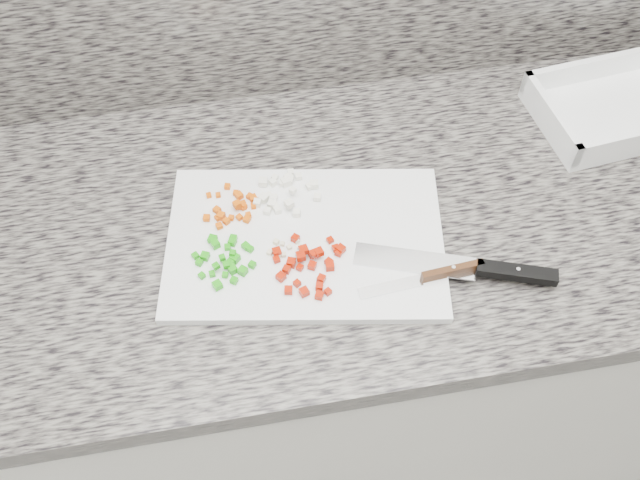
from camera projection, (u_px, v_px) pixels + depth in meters
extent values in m
cube|color=white|center=(332.00, 345.00, 1.54)|extent=(3.92, 0.62, 0.86)
cube|color=#68645C|center=(335.00, 219.00, 1.17)|extent=(3.96, 0.64, 0.04)
cube|color=white|center=(305.00, 242.00, 1.11)|extent=(0.47, 0.35, 0.01)
cube|color=#D05004|center=(237.00, 205.00, 1.13)|extent=(0.01, 0.01, 0.01)
cube|color=#D05004|center=(239.00, 217.00, 1.12)|extent=(0.01, 0.01, 0.01)
cube|color=#D05004|center=(226.00, 221.00, 1.12)|extent=(0.01, 0.01, 0.01)
cube|color=#D05004|center=(253.00, 199.00, 1.14)|extent=(0.01, 0.01, 0.01)
cube|color=#D05004|center=(237.00, 205.00, 1.14)|extent=(0.01, 0.01, 0.01)
cube|color=#D05004|center=(221.00, 216.00, 1.12)|extent=(0.02, 0.02, 0.01)
cube|color=#D05004|center=(231.00, 218.00, 1.12)|extent=(0.01, 0.01, 0.01)
cube|color=#D05004|center=(250.00, 196.00, 1.15)|extent=(0.01, 0.01, 0.01)
cube|color=#D05004|center=(217.00, 210.00, 1.13)|extent=(0.01, 0.01, 0.01)
cube|color=#D05004|center=(247.00, 219.00, 1.12)|extent=(0.01, 0.01, 0.01)
cube|color=#D05004|center=(218.00, 195.00, 1.15)|extent=(0.01, 0.01, 0.01)
cube|color=#D05004|center=(241.00, 205.00, 1.14)|extent=(0.01, 0.01, 0.01)
cube|color=#D05004|center=(243.00, 203.00, 1.14)|extent=(0.01, 0.01, 0.01)
cube|color=#D05004|center=(227.00, 186.00, 1.16)|extent=(0.01, 0.01, 0.01)
cube|color=#D05004|center=(218.00, 218.00, 1.12)|extent=(0.01, 0.01, 0.01)
cube|color=#D05004|center=(236.00, 193.00, 1.15)|extent=(0.01, 0.01, 0.01)
cube|color=#D05004|center=(244.00, 207.00, 1.13)|extent=(0.01, 0.01, 0.01)
cube|color=#D05004|center=(248.00, 215.00, 1.13)|extent=(0.01, 0.01, 0.01)
cube|color=#D05004|center=(207.00, 218.00, 1.12)|extent=(0.01, 0.01, 0.01)
cube|color=#D05004|center=(209.00, 195.00, 1.15)|extent=(0.01, 0.01, 0.01)
cube|color=#D05004|center=(244.00, 206.00, 1.14)|extent=(0.01, 0.01, 0.01)
cube|color=#D05004|center=(219.00, 226.00, 1.11)|extent=(0.01, 0.01, 0.01)
cube|color=#D05004|center=(253.00, 206.00, 1.14)|extent=(0.01, 0.01, 0.01)
cube|color=#D05004|center=(239.00, 196.00, 1.15)|extent=(0.01, 0.01, 0.01)
cube|color=white|center=(273.00, 182.00, 1.16)|extent=(0.01, 0.01, 0.01)
cube|color=white|center=(269.00, 196.00, 1.15)|extent=(0.01, 0.01, 0.01)
cube|color=white|center=(274.00, 198.00, 1.14)|extent=(0.01, 0.01, 0.01)
cube|color=white|center=(282.00, 183.00, 1.16)|extent=(0.01, 0.01, 0.01)
cube|color=white|center=(314.00, 184.00, 1.16)|extent=(0.01, 0.01, 0.01)
cube|color=white|center=(289.00, 180.00, 1.16)|extent=(0.02, 0.02, 0.01)
cube|color=white|center=(299.00, 176.00, 1.17)|extent=(0.01, 0.01, 0.01)
cube|color=white|center=(310.00, 186.00, 1.16)|extent=(0.01, 0.01, 0.01)
cube|color=white|center=(272.00, 204.00, 1.14)|extent=(0.02, 0.02, 0.01)
cube|color=white|center=(275.00, 177.00, 1.17)|extent=(0.01, 0.01, 0.01)
cube|color=white|center=(297.00, 213.00, 1.13)|extent=(0.01, 0.01, 0.01)
cube|color=white|center=(291.00, 172.00, 1.18)|extent=(0.01, 0.01, 0.01)
cube|color=white|center=(289.00, 177.00, 1.17)|extent=(0.02, 0.02, 0.01)
cube|color=white|center=(277.00, 210.00, 1.13)|extent=(0.01, 0.01, 0.01)
cube|color=white|center=(289.00, 204.00, 1.12)|extent=(0.02, 0.02, 0.01)
cube|color=white|center=(263.00, 198.00, 1.14)|extent=(0.02, 0.02, 0.01)
cube|color=white|center=(263.00, 182.00, 1.16)|extent=(0.02, 0.02, 0.01)
cube|color=white|center=(293.00, 190.00, 1.14)|extent=(0.01, 0.01, 0.01)
cube|color=white|center=(257.00, 203.00, 1.14)|extent=(0.01, 0.01, 0.01)
cube|color=white|center=(275.00, 206.00, 1.14)|extent=(0.01, 0.01, 0.01)
cube|color=white|center=(267.00, 211.00, 1.13)|extent=(0.01, 0.01, 0.01)
cube|color=white|center=(317.00, 197.00, 1.15)|extent=(0.01, 0.01, 0.01)
cube|color=white|center=(286.00, 182.00, 1.16)|extent=(0.02, 0.02, 0.01)
cube|color=#1D9B0E|center=(233.00, 269.00, 1.06)|extent=(0.02, 0.02, 0.01)
cube|color=#1D9B0E|center=(252.00, 265.00, 1.07)|extent=(0.01, 0.01, 0.01)
cube|color=#1D9B0E|center=(234.00, 280.00, 1.05)|extent=(0.01, 0.01, 0.01)
cube|color=#1D9B0E|center=(226.00, 265.00, 1.06)|extent=(0.01, 0.01, 0.01)
cube|color=#1D9B0E|center=(230.00, 263.00, 1.07)|extent=(0.02, 0.02, 0.01)
cube|color=#1D9B0E|center=(235.00, 258.00, 1.08)|extent=(0.02, 0.02, 0.01)
cube|color=#1D9B0E|center=(228.00, 247.00, 1.09)|extent=(0.01, 0.01, 0.01)
cube|color=#1D9B0E|center=(217.00, 285.00, 1.05)|extent=(0.02, 0.02, 0.01)
cube|color=#1D9B0E|center=(233.00, 253.00, 1.07)|extent=(0.01, 0.01, 0.01)
cube|color=#1D9B0E|center=(233.00, 239.00, 1.10)|extent=(0.01, 0.01, 0.01)
cube|color=#1D9B0E|center=(250.00, 249.00, 1.09)|extent=(0.01, 0.01, 0.01)
cube|color=#1D9B0E|center=(215.00, 244.00, 1.09)|extent=(0.02, 0.02, 0.01)
cube|color=#1D9B0E|center=(199.00, 263.00, 1.07)|extent=(0.01, 0.01, 0.01)
cube|color=#1D9B0E|center=(202.00, 276.00, 1.06)|extent=(0.01, 0.01, 0.01)
cube|color=#1D9B0E|center=(216.00, 266.00, 1.06)|extent=(0.01, 0.01, 0.01)
cube|color=#1D9B0E|center=(246.00, 246.00, 1.09)|extent=(0.01, 0.01, 0.01)
cube|color=#1D9B0E|center=(205.00, 256.00, 1.08)|extent=(0.02, 0.02, 0.01)
cube|color=#1D9B0E|center=(222.00, 258.00, 1.07)|extent=(0.01, 0.01, 0.01)
cube|color=#1D9B0E|center=(213.00, 239.00, 1.10)|extent=(0.02, 0.02, 0.01)
cube|color=#1D9B0E|center=(243.00, 271.00, 1.06)|extent=(0.02, 0.02, 0.01)
cube|color=#1D9B0E|center=(212.00, 274.00, 1.06)|extent=(0.01, 0.01, 0.01)
cube|color=#1D9B0E|center=(195.00, 256.00, 1.08)|extent=(0.01, 0.01, 0.01)
cube|color=#1D9B0E|center=(225.00, 275.00, 1.06)|extent=(0.01, 0.01, 0.01)
cube|color=#1D9B0E|center=(232.00, 242.00, 1.09)|extent=(0.01, 0.01, 0.01)
cube|color=#A31602|center=(341.00, 249.00, 1.09)|extent=(0.02, 0.02, 0.01)
cube|color=#A31602|center=(312.00, 266.00, 1.07)|extent=(0.02, 0.02, 0.01)
cube|color=#A31602|center=(319.00, 295.00, 1.04)|extent=(0.02, 0.02, 0.01)
cube|color=#A31602|center=(277.00, 252.00, 1.08)|extent=(0.01, 0.01, 0.01)
cube|color=#A31602|center=(281.00, 277.00, 1.06)|extent=(0.02, 0.02, 0.01)
cube|color=#A31602|center=(304.00, 250.00, 1.07)|extent=(0.02, 0.02, 0.01)
cube|color=#A31602|center=(304.00, 292.00, 1.04)|extent=(0.02, 0.02, 0.01)
cube|color=#A31602|center=(287.00, 269.00, 1.06)|extent=(0.01, 0.01, 0.01)
cube|color=#A31602|center=(297.00, 283.00, 1.05)|extent=(0.01, 0.01, 0.01)
cube|color=#A31602|center=(319.00, 287.00, 1.05)|extent=(0.01, 0.01, 0.01)
cube|color=#A31602|center=(291.00, 263.00, 1.07)|extent=(0.02, 0.02, 0.01)
cube|color=#A31602|center=(314.00, 254.00, 1.07)|extent=(0.01, 0.01, 0.01)
cube|color=#A31602|center=(328.00, 292.00, 1.04)|extent=(0.01, 0.01, 0.01)
cube|color=#A31602|center=(312.00, 254.00, 1.08)|extent=(0.01, 0.01, 0.01)
cube|color=#A31602|center=(295.00, 238.00, 1.10)|extent=(0.02, 0.02, 0.01)
cube|color=#A31602|center=(321.00, 279.00, 1.06)|extent=(0.02, 0.02, 0.01)
cube|color=#A31602|center=(329.00, 262.00, 1.07)|extent=(0.01, 0.01, 0.01)
cube|color=#A31602|center=(330.00, 240.00, 1.10)|extent=(0.01, 0.01, 0.01)
cube|color=#A31602|center=(319.00, 252.00, 1.07)|extent=(0.02, 0.02, 0.01)
cube|color=#A31602|center=(301.00, 256.00, 1.07)|extent=(0.01, 0.01, 0.01)
cube|color=#A31602|center=(300.00, 267.00, 1.07)|extent=(0.01, 0.01, 0.01)
cube|color=#A31602|center=(276.00, 259.00, 1.08)|extent=(0.01, 0.01, 0.01)
cube|color=#A31602|center=(288.00, 290.00, 1.04)|extent=(0.01, 0.01, 0.01)
cube|color=#A31602|center=(336.00, 248.00, 1.09)|extent=(0.01, 0.01, 0.01)
cube|color=#A31602|center=(339.00, 253.00, 1.08)|extent=(0.01, 0.01, 0.01)
cube|color=#A31602|center=(330.00, 266.00, 1.07)|extent=(0.01, 0.01, 0.01)
cube|color=beige|center=(270.00, 252.00, 1.08)|extent=(0.01, 0.01, 0.01)
cube|color=beige|center=(276.00, 242.00, 1.10)|extent=(0.01, 0.01, 0.01)
cube|color=beige|center=(300.00, 247.00, 1.09)|extent=(0.01, 0.01, 0.01)
cube|color=beige|center=(297.00, 241.00, 1.10)|extent=(0.01, 0.01, 0.01)
cube|color=beige|center=(276.00, 252.00, 1.09)|extent=(0.01, 0.01, 0.00)
cube|color=beige|center=(282.00, 244.00, 1.09)|extent=(0.01, 0.01, 0.01)
cube|color=beige|center=(289.00, 247.00, 1.09)|extent=(0.01, 0.01, 0.01)
cube|color=beige|center=(284.00, 255.00, 1.08)|extent=(0.01, 0.01, 0.01)
cube|color=beige|center=(279.00, 255.00, 1.08)|extent=(0.01, 0.01, 0.01)
cube|color=silver|center=(415.00, 261.00, 1.08)|extent=(0.19, 0.10, 0.00)
cube|color=black|center=(517.00, 273.00, 1.06)|extent=(0.12, 0.06, 0.02)
cylinder|color=silver|center=(518.00, 269.00, 1.05)|extent=(0.01, 0.01, 0.00)
cube|color=silver|center=(391.00, 287.00, 1.05)|extent=(0.10, 0.03, 0.00)
cube|color=#452711|center=(453.00, 271.00, 1.06)|extent=(0.10, 0.02, 0.02)
cylinder|color=silver|center=(454.00, 267.00, 1.05)|extent=(0.01, 0.01, 0.00)
cube|color=white|center=(612.00, 114.00, 1.27)|extent=(0.29, 0.23, 0.01)
cube|color=white|center=(592.00, 69.00, 1.30)|extent=(0.27, 0.04, 0.04)
cube|color=white|center=(551.00, 117.00, 1.23)|extent=(0.04, 0.20, 0.04)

